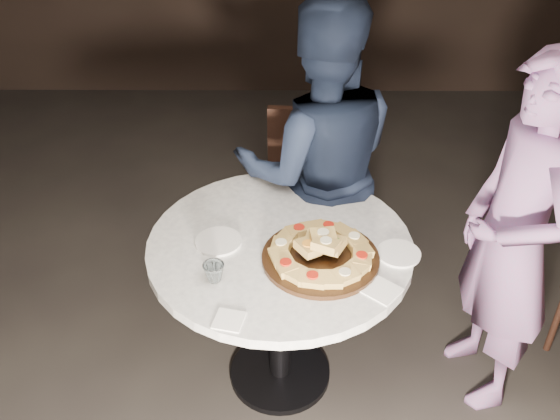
% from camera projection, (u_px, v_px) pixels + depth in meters
% --- Properties ---
extents(floor, '(7.00, 7.00, 0.00)m').
position_uv_depth(floor, '(305.00, 396.00, 3.01)').
color(floor, black).
rests_on(floor, ground).
extents(table, '(1.47, 1.47, 0.84)m').
position_uv_depth(table, '(280.00, 270.00, 2.72)').
color(table, black).
rests_on(table, ground).
extents(serving_board, '(0.57, 0.57, 0.02)m').
position_uv_depth(serving_board, '(320.00, 258.00, 2.52)').
color(serving_board, black).
rests_on(serving_board, table).
extents(focaccia_pile, '(0.43, 0.42, 0.11)m').
position_uv_depth(focaccia_pile, '(321.00, 250.00, 2.50)').
color(focaccia_pile, '#B08B44').
rests_on(focaccia_pile, serving_board).
extents(plate_left, '(0.26, 0.26, 0.01)m').
position_uv_depth(plate_left, '(219.00, 241.00, 2.62)').
color(plate_left, white).
rests_on(plate_left, table).
extents(plate_right, '(0.23, 0.23, 0.01)m').
position_uv_depth(plate_right, '(399.00, 253.00, 2.56)').
color(plate_right, white).
rests_on(plate_right, table).
extents(water_glass, '(0.09, 0.09, 0.08)m').
position_uv_depth(water_glass, '(214.00, 272.00, 2.41)').
color(water_glass, silver).
rests_on(water_glass, table).
extents(napkin_near, '(0.13, 0.13, 0.01)m').
position_uv_depth(napkin_near, '(229.00, 320.00, 2.25)').
color(napkin_near, white).
rests_on(napkin_near, table).
extents(napkin_far, '(0.17, 0.17, 0.01)m').
position_uv_depth(napkin_far, '(382.00, 291.00, 2.38)').
color(napkin_far, white).
rests_on(napkin_far, table).
extents(chair_far, '(0.51, 0.54, 1.02)m').
position_uv_depth(chair_far, '(312.00, 166.00, 3.61)').
color(chair_far, black).
rests_on(chair_far, ground).
extents(diner_navy, '(0.87, 0.69, 1.72)m').
position_uv_depth(diner_navy, '(318.00, 169.00, 3.07)').
color(diner_navy, black).
rests_on(diner_navy, ground).
extents(diner_teal, '(0.52, 0.69, 1.70)m').
position_uv_depth(diner_teal, '(513.00, 242.00, 2.61)').
color(diner_teal, slate).
rests_on(diner_teal, ground).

